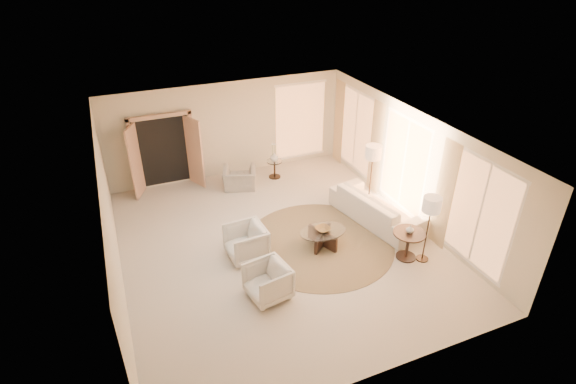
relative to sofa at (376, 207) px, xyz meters
name	(u,v)px	position (x,y,z in m)	size (l,w,h in m)	color
room	(278,192)	(-2.64, -0.01, 1.02)	(7.04, 8.04, 2.83)	beige
windows_right	(406,165)	(0.81, 0.09, 0.98)	(0.10, 6.40, 2.40)	#FFA966
window_back_corner	(300,121)	(-0.34, 3.94, 0.98)	(1.70, 0.10, 2.40)	#FFA966
curtains_right	(384,154)	(0.76, 0.99, 0.93)	(0.06, 5.20, 2.60)	tan
french_doors	(164,153)	(-4.54, 3.81, 0.69)	(1.95, 0.66, 2.16)	tan
area_rug	(319,243)	(-1.76, -0.36, -0.37)	(3.52, 3.52, 0.01)	#433421
sofa	(376,207)	(0.00, 0.00, 0.00)	(2.56, 1.00, 0.75)	silver
armchair_left	(246,241)	(-3.49, -0.18, 0.05)	(0.83, 0.77, 0.85)	silver
armchair_right	(268,280)	(-3.50, -1.57, 0.03)	(0.78, 0.73, 0.80)	silver
accent_chair	(239,175)	(-2.66, 2.96, 0.03)	(0.92, 0.60, 0.81)	#9B988E
coffee_table	(323,236)	(-1.73, -0.47, -0.11)	(1.34, 1.34, 0.41)	black
end_table	(408,240)	(-0.20, -1.60, 0.09)	(0.71, 0.71, 0.67)	black
side_table	(275,167)	(-1.51, 3.18, -0.05)	(0.46, 0.46, 0.54)	black
floor_lamp_near	(373,155)	(0.26, 0.75, 1.08)	(0.41, 0.41, 1.71)	black
floor_lamp_far	(431,207)	(0.10, -1.80, 0.99)	(0.39, 0.39, 1.60)	black
bowl	(323,229)	(-1.73, -0.47, 0.08)	(0.33, 0.33, 0.08)	brown
end_vase	(410,229)	(-0.20, -1.60, 0.38)	(0.18, 0.18, 0.18)	silver
side_vase	(274,157)	(-1.51, 3.18, 0.30)	(0.26, 0.26, 0.27)	silver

